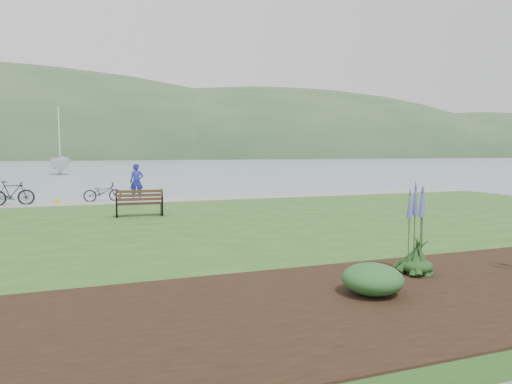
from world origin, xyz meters
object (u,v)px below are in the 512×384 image
sailboat (61,174)px  park_bench (139,202)px  person (137,179)px  bicycle_a (103,192)px

sailboat → park_bench: bearing=-89.6°
person → sailboat: bearing=106.3°
park_bench → sailboat: 44.40m
person → bicycle_a: (-1.64, -0.30, -0.60)m
park_bench → bicycle_a: 5.92m
park_bench → person: bearing=88.8°
bicycle_a → sailboat: bearing=-0.3°
bicycle_a → sailboat: size_ratio=0.07×
park_bench → bicycle_a: bearing=104.7°
bicycle_a → park_bench: bearing=-174.9°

